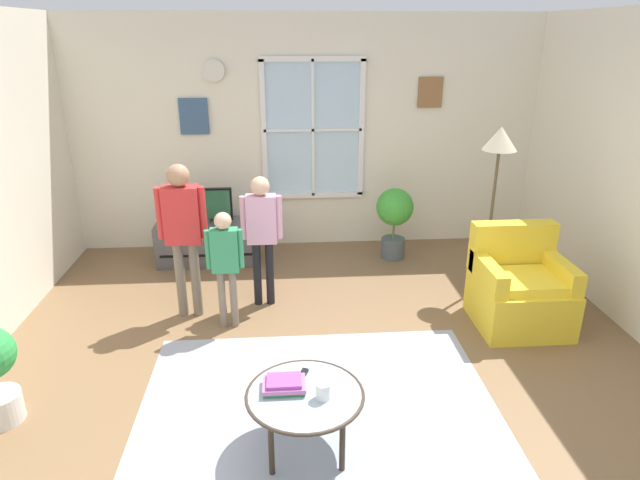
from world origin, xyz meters
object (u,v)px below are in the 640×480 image
cup (323,391)px  potted_plant_by_window (394,215)px  armchair (519,290)px  person_red_shirt (183,224)px  book_stack (284,384)px  remote_near_books (302,375)px  floor_lamp (498,155)px  person_pink_shirt (262,227)px  tv_stand (209,242)px  television (206,205)px  person_green_shirt (225,257)px  coffee_table (305,397)px

cup → potted_plant_by_window: (1.05, 3.06, 0.06)m
armchair → person_red_shirt: (-2.95, 0.36, 0.57)m
book_stack → potted_plant_by_window: potted_plant_by_window is taller
book_stack → potted_plant_by_window: bearing=66.5°
remote_near_books → floor_lamp: bearing=45.6°
remote_near_books → person_pink_shirt: size_ratio=0.11×
tv_stand → armchair: armchair is taller
armchair → book_stack: size_ratio=3.30×
television → person_green_shirt: 1.51m
armchair → cup: 2.39m
coffee_table → person_green_shirt: person_green_shirt is taller
coffee_table → cup: bearing=-26.6°
coffee_table → television: bearing=107.2°
television → potted_plant_by_window: (2.10, -0.03, -0.16)m
coffee_table → tv_stand: bearing=107.2°
book_stack → potted_plant_by_window: 3.22m
television → person_pink_shirt: bearing=-58.9°
armchair → floor_lamp: floor_lamp is taller
person_red_shirt → person_pink_shirt: (0.68, 0.17, -0.10)m
tv_stand → cup: bearing=-71.3°
person_pink_shirt → floor_lamp: size_ratio=0.77×
television → coffee_table: 3.19m
coffee_table → person_pink_shirt: size_ratio=0.58×
tv_stand → person_green_shirt: person_green_shirt is taller
armchair → coffee_table: 2.44m
coffee_table → potted_plant_by_window: (1.16, 3.00, 0.14)m
armchair → tv_stand: bearing=151.2°
armchair → person_pink_shirt: bearing=166.7°
person_green_shirt → cup: bearing=-66.3°
television → cup: (1.05, -3.09, -0.22)m
book_stack → person_red_shirt: 2.00m
tv_stand → remote_near_books: (0.93, -2.87, 0.18)m
cup → floor_lamp: floor_lamp is taller
remote_near_books → book_stack: bearing=-133.4°
remote_near_books → person_red_shirt: size_ratio=0.10×
armchair → cup: size_ratio=8.19×
armchair → floor_lamp: bearing=92.6°
coffee_table → book_stack: size_ratio=2.79×
tv_stand → floor_lamp: floor_lamp is taller
tv_stand → television: 0.44m
cup → person_green_shirt: bearing=113.7°
remote_near_books → armchair: bearing=32.5°
person_red_shirt → armchair: bearing=-7.1°
potted_plant_by_window → remote_near_books: bearing=-112.5°
cup → person_green_shirt: person_green_shirt is taller
floor_lamp → person_green_shirt: bearing=-166.7°
armchair → coffee_table: armchair is taller
coffee_table → person_green_shirt: bearing=111.1°
tv_stand → coffee_table: (0.94, -3.04, 0.15)m
tv_stand → armchair: bearing=-28.8°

